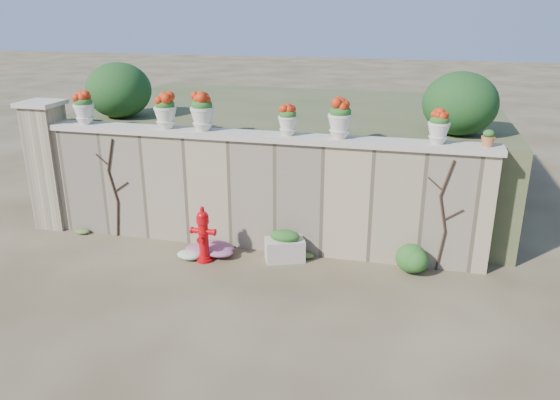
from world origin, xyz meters
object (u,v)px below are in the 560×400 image
(terracotta_pot, at_px, (488,139))
(planter_box, at_px, (285,246))
(fire_hydrant, at_px, (203,234))
(urn_pot_0, at_px, (84,108))

(terracotta_pot, bearing_deg, planter_box, -171.53)
(fire_hydrant, bearing_deg, planter_box, 15.25)
(urn_pot_0, bearing_deg, fire_hydrant, -18.05)
(urn_pot_0, xyz_separation_m, terracotta_pot, (7.03, 0.00, -0.17))
(planter_box, bearing_deg, urn_pot_0, 151.23)
(planter_box, relative_size, terracotta_pot, 2.99)
(terracotta_pot, bearing_deg, urn_pot_0, 180.00)
(fire_hydrant, xyz_separation_m, planter_box, (1.34, 0.37, -0.25))
(planter_box, distance_m, terracotta_pot, 3.71)
(fire_hydrant, relative_size, terracotta_pot, 3.92)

